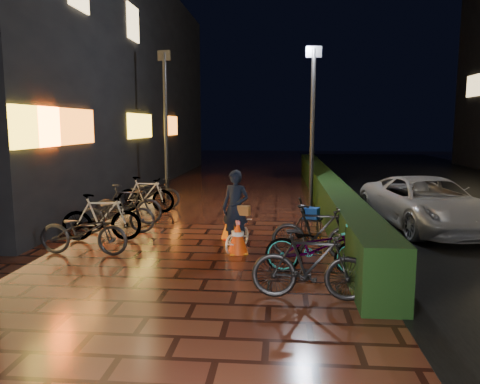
# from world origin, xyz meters

# --- Properties ---
(ground) EXTENTS (80.00, 80.00, 0.00)m
(ground) POSITION_xyz_m (0.00, 0.00, 0.00)
(ground) COLOR #381911
(ground) RESTS_ON ground
(hedge) EXTENTS (0.70, 20.00, 1.00)m
(hedge) POSITION_xyz_m (3.30, 8.00, 0.50)
(hedge) COLOR black
(hedge) RESTS_ON ground
(van) EXTENTS (2.92, 4.99, 1.30)m
(van) POSITION_xyz_m (5.56, 3.91, 0.66)
(van) COLOR #ACABB0
(van) RESTS_ON ground
(storefront_block) EXTENTS (12.09, 22.00, 9.00)m
(storefront_block) POSITION_xyz_m (-9.50, 11.50, 4.50)
(storefront_block) COLOR black
(storefront_block) RESTS_ON ground
(lamp_post_hedge) EXTENTS (0.47, 0.14, 4.96)m
(lamp_post_hedge) POSITION_xyz_m (2.75, 6.27, 2.73)
(lamp_post_hedge) COLOR black
(lamp_post_hedge) RESTS_ON ground
(lamp_post_sf) EXTENTS (0.50, 0.19, 5.19)m
(lamp_post_sf) POSITION_xyz_m (-2.25, 8.10, 2.86)
(lamp_post_sf) COLOR black
(lamp_post_sf) RESTS_ON ground
(cyclist) EXTENTS (0.76, 1.26, 1.71)m
(cyclist) POSITION_xyz_m (0.89, 1.39, 0.64)
(cyclist) COLOR white
(cyclist) RESTS_ON ground
(traffic_barrier) EXTENTS (0.74, 1.69, 0.69)m
(traffic_barrier) POSITION_xyz_m (0.80, 1.78, 0.34)
(traffic_barrier) COLOR #E93E0C
(traffic_barrier) RESTS_ON ground
(cart_assembly) EXTENTS (0.63, 0.54, 0.92)m
(cart_assembly) POSITION_xyz_m (2.56, 3.07, 0.47)
(cart_assembly) COLOR black
(cart_assembly) RESTS_ON ground
(parked_bikes_storefront) EXTENTS (2.03, 6.22, 1.08)m
(parked_bikes_storefront) POSITION_xyz_m (-2.24, 3.47, 0.51)
(parked_bikes_storefront) COLOR black
(parked_bikes_storefront) RESTS_ON ground
(parked_bikes_hedge) EXTENTS (2.10, 2.90, 1.08)m
(parked_bikes_hedge) POSITION_xyz_m (2.44, -0.19, 0.52)
(parked_bikes_hedge) COLOR black
(parked_bikes_hedge) RESTS_ON ground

